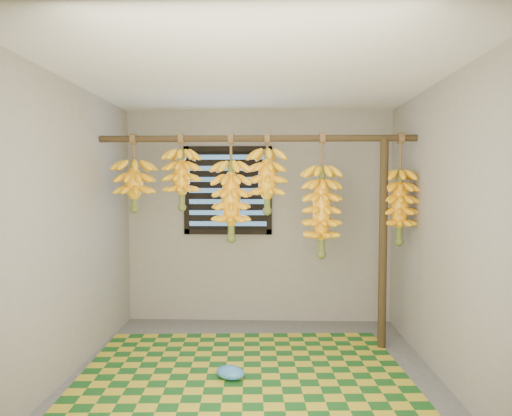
{
  "coord_description": "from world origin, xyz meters",
  "views": [
    {
      "loc": [
        0.13,
        -3.36,
        1.56
      ],
      "look_at": [
        0.0,
        0.55,
        1.35
      ],
      "focal_mm": 30.0,
      "sensor_mm": 36.0,
      "label": 1
    }
  ],
  "objects_px": {
    "banana_bunch_a": "(134,186)",
    "banana_bunch_d": "(267,181)",
    "banana_bunch_f": "(400,207)",
    "woven_mat": "(243,380)",
    "support_post": "(383,244)",
    "banana_bunch_e": "(322,211)",
    "banana_bunch_b": "(182,179)",
    "plastic_bag": "(231,373)",
    "banana_bunch_c": "(231,201)"
  },
  "relations": [
    {
      "from": "banana_bunch_a",
      "to": "banana_bunch_d",
      "type": "height_order",
      "value": "same"
    },
    {
      "from": "banana_bunch_d",
      "to": "banana_bunch_f",
      "type": "relative_size",
      "value": 0.72
    },
    {
      "from": "woven_mat",
      "to": "banana_bunch_a",
      "type": "xyz_separation_m",
      "value": [
        -1.09,
        0.74,
        1.55
      ]
    },
    {
      "from": "support_post",
      "to": "woven_mat",
      "type": "bearing_deg",
      "value": -149.88
    },
    {
      "from": "banana_bunch_d",
      "to": "banana_bunch_e",
      "type": "height_order",
      "value": "same"
    },
    {
      "from": "support_post",
      "to": "woven_mat",
      "type": "height_order",
      "value": "support_post"
    },
    {
      "from": "banana_bunch_b",
      "to": "banana_bunch_e",
      "type": "relative_size",
      "value": 0.62
    },
    {
      "from": "woven_mat",
      "to": "banana_bunch_f",
      "type": "relative_size",
      "value": 2.56
    },
    {
      "from": "plastic_bag",
      "to": "banana_bunch_b",
      "type": "xyz_separation_m",
      "value": [
        -0.53,
        0.72,
        1.55
      ]
    },
    {
      "from": "support_post",
      "to": "plastic_bag",
      "type": "xyz_separation_m",
      "value": [
        -1.39,
        -0.72,
        -0.94
      ]
    },
    {
      "from": "woven_mat",
      "to": "banana_bunch_d",
      "type": "relative_size",
      "value": 3.55
    },
    {
      "from": "banana_bunch_c",
      "to": "banana_bunch_d",
      "type": "height_order",
      "value": "same"
    },
    {
      "from": "banana_bunch_b",
      "to": "banana_bunch_c",
      "type": "xyz_separation_m",
      "value": [
        0.47,
        0.0,
        -0.21
      ]
    },
    {
      "from": "support_post",
      "to": "woven_mat",
      "type": "relative_size",
      "value": 0.75
    },
    {
      "from": "banana_bunch_f",
      "to": "banana_bunch_a",
      "type": "bearing_deg",
      "value": 180.0
    },
    {
      "from": "banana_bunch_a",
      "to": "banana_bunch_c",
      "type": "distance_m",
      "value": 0.94
    },
    {
      "from": "plastic_bag",
      "to": "banana_bunch_a",
      "type": "height_order",
      "value": "banana_bunch_a"
    },
    {
      "from": "support_post",
      "to": "banana_bunch_b",
      "type": "height_order",
      "value": "banana_bunch_b"
    },
    {
      "from": "banana_bunch_b",
      "to": "banana_bunch_e",
      "type": "height_order",
      "value": "same"
    },
    {
      "from": "plastic_bag",
      "to": "banana_bunch_f",
      "type": "relative_size",
      "value": 0.23
    },
    {
      "from": "plastic_bag",
      "to": "banana_bunch_a",
      "type": "xyz_separation_m",
      "value": [
        -0.99,
        0.72,
        1.5
      ]
    },
    {
      "from": "plastic_bag",
      "to": "banana_bunch_a",
      "type": "distance_m",
      "value": 1.93
    },
    {
      "from": "banana_bunch_b",
      "to": "banana_bunch_f",
      "type": "height_order",
      "value": "same"
    },
    {
      "from": "woven_mat",
      "to": "banana_bunch_e",
      "type": "bearing_deg",
      "value": 46.69
    },
    {
      "from": "banana_bunch_f",
      "to": "banana_bunch_d",
      "type": "bearing_deg",
      "value": 180.0
    },
    {
      "from": "support_post",
      "to": "banana_bunch_e",
      "type": "xyz_separation_m",
      "value": [
        -0.58,
        0.0,
        0.31
      ]
    },
    {
      "from": "support_post",
      "to": "banana_bunch_c",
      "type": "bearing_deg",
      "value": 180.0
    },
    {
      "from": "banana_bunch_d",
      "to": "banana_bunch_a",
      "type": "bearing_deg",
      "value": 180.0
    },
    {
      "from": "woven_mat",
      "to": "banana_bunch_c",
      "type": "height_order",
      "value": "banana_bunch_c"
    },
    {
      "from": "banana_bunch_f",
      "to": "plastic_bag",
      "type": "bearing_deg",
      "value": -154.74
    },
    {
      "from": "support_post",
      "to": "banana_bunch_f",
      "type": "height_order",
      "value": "banana_bunch_f"
    },
    {
      "from": "banana_bunch_a",
      "to": "banana_bunch_e",
      "type": "distance_m",
      "value": 1.81
    },
    {
      "from": "banana_bunch_e",
      "to": "banana_bunch_f",
      "type": "xyz_separation_m",
      "value": [
        0.73,
        -0.0,
        0.05
      ]
    },
    {
      "from": "woven_mat",
      "to": "plastic_bag",
      "type": "relative_size",
      "value": 11.06
    },
    {
      "from": "banana_bunch_e",
      "to": "banana_bunch_b",
      "type": "bearing_deg",
      "value": 180.0
    },
    {
      "from": "support_post",
      "to": "woven_mat",
      "type": "distance_m",
      "value": 1.79
    },
    {
      "from": "banana_bunch_b",
      "to": "banana_bunch_d",
      "type": "relative_size",
      "value": 0.96
    },
    {
      "from": "support_post",
      "to": "banana_bunch_f",
      "type": "relative_size",
      "value": 1.91
    },
    {
      "from": "banana_bunch_b",
      "to": "plastic_bag",
      "type": "bearing_deg",
      "value": -53.84
    },
    {
      "from": "plastic_bag",
      "to": "banana_bunch_b",
      "type": "bearing_deg",
      "value": 126.16
    },
    {
      "from": "banana_bunch_a",
      "to": "banana_bunch_d",
      "type": "xyz_separation_m",
      "value": [
        1.28,
        0.0,
        0.04
      ]
    },
    {
      "from": "woven_mat",
      "to": "banana_bunch_d",
      "type": "distance_m",
      "value": 1.77
    },
    {
      "from": "woven_mat",
      "to": "banana_bunch_c",
      "type": "bearing_deg",
      "value": 102.11
    },
    {
      "from": "banana_bunch_b",
      "to": "banana_bunch_c",
      "type": "distance_m",
      "value": 0.51
    },
    {
      "from": "woven_mat",
      "to": "banana_bunch_f",
      "type": "distance_m",
      "value": 2.11
    },
    {
      "from": "banana_bunch_e",
      "to": "banana_bunch_f",
      "type": "height_order",
      "value": "same"
    },
    {
      "from": "banana_bunch_d",
      "to": "banana_bunch_c",
      "type": "bearing_deg",
      "value": 180.0
    },
    {
      "from": "banana_bunch_a",
      "to": "banana_bunch_e",
      "type": "xyz_separation_m",
      "value": [
        1.79,
        -0.0,
        -0.25
      ]
    },
    {
      "from": "banana_bunch_f",
      "to": "banana_bunch_c",
      "type": "bearing_deg",
      "value": 180.0
    },
    {
      "from": "plastic_bag",
      "to": "banana_bunch_d",
      "type": "xyz_separation_m",
      "value": [
        0.29,
        0.72,
        1.54
      ]
    }
  ]
}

